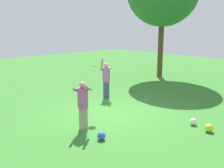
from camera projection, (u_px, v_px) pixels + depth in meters
ground_plane at (112, 114)px, 9.98m from camera, size 40.00×40.00×0.00m
person_thrower at (106, 77)px, 11.96m from camera, size 0.67×0.67×1.83m
person_catcher at (83, 102)px, 8.24m from camera, size 0.71×0.73×1.61m
frisbee at (94, 66)px, 9.51m from camera, size 0.33×0.32×0.13m
ball_blue at (101, 136)px, 7.65m from camera, size 0.25×0.25×0.25m
ball_white at (193, 122)px, 8.80m from camera, size 0.24×0.24×0.24m
ball_yellow at (209, 128)px, 8.23m from camera, size 0.27×0.27×0.27m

